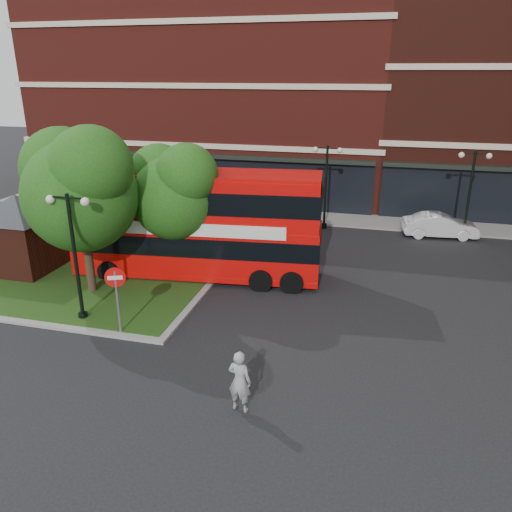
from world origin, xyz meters
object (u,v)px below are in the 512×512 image
(woman, at_px, (240,381))
(car_silver, at_px, (219,203))
(bus, at_px, (196,218))
(car_white, at_px, (440,226))

(woman, height_order, car_silver, woman)
(bus, xyz_separation_m, car_silver, (-2.44, 10.47, -2.09))
(bus, relative_size, car_silver, 2.64)
(bus, xyz_separation_m, woman, (4.68, -9.03, -1.88))
(bus, bearing_deg, woman, -68.52)
(bus, distance_m, car_white, 14.72)
(bus, relative_size, car_white, 2.77)
(car_white, bearing_deg, bus, 121.89)
(woman, distance_m, car_silver, 20.76)
(woman, relative_size, car_silver, 0.43)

